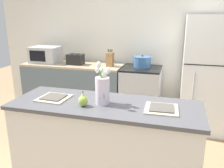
# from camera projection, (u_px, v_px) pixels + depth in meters

# --- Properties ---
(back_wall) EXTENTS (5.20, 0.08, 2.70)m
(back_wall) POSITION_uv_depth(u_px,v_px,m) (140.00, 36.00, 3.95)
(back_wall) COLOR silver
(back_wall) RESTS_ON ground_plane
(kitchen_island) EXTENTS (1.80, 0.66, 0.88)m
(kitchen_island) POSITION_uv_depth(u_px,v_px,m) (105.00, 145.00, 2.36)
(kitchen_island) COLOR silver
(kitchen_island) RESTS_ON ground_plane
(back_counter) EXTENTS (1.68, 0.60, 0.90)m
(back_counter) POSITION_uv_depth(u_px,v_px,m) (74.00, 89.00, 4.11)
(back_counter) COLOR slate
(back_counter) RESTS_ON ground_plane
(stove_range) EXTENTS (0.60, 0.61, 0.90)m
(stove_range) POSITION_uv_depth(u_px,v_px,m) (141.00, 95.00, 3.81)
(stove_range) COLOR #B2B5B7
(stove_range) RESTS_ON ground_plane
(refrigerator) EXTENTS (0.68, 0.67, 1.70)m
(refrigerator) POSITION_uv_depth(u_px,v_px,m) (206.00, 75.00, 3.45)
(refrigerator) COLOR white
(refrigerator) RESTS_ON ground_plane
(flower_vase) EXTENTS (0.14, 0.19, 0.41)m
(flower_vase) POSITION_uv_depth(u_px,v_px,m) (102.00, 88.00, 2.18)
(flower_vase) COLOR silver
(flower_vase) RESTS_ON kitchen_island
(pear_figurine) EXTENTS (0.09, 0.09, 0.14)m
(pear_figurine) POSITION_uv_depth(u_px,v_px,m) (83.00, 100.00, 2.15)
(pear_figurine) COLOR #9EBC47
(pear_figurine) RESTS_ON kitchen_island
(plate_setting_left) EXTENTS (0.30, 0.30, 0.02)m
(plate_setting_left) POSITION_uv_depth(u_px,v_px,m) (54.00, 98.00, 2.36)
(plate_setting_left) COLOR beige
(plate_setting_left) RESTS_ON kitchen_island
(plate_setting_right) EXTENTS (0.30, 0.30, 0.02)m
(plate_setting_right) POSITION_uv_depth(u_px,v_px,m) (162.00, 109.00, 2.08)
(plate_setting_right) COLOR beige
(plate_setting_right) RESTS_ON kitchen_island
(toaster) EXTENTS (0.28, 0.18, 0.17)m
(toaster) POSITION_uv_depth(u_px,v_px,m) (75.00, 59.00, 3.92)
(toaster) COLOR black
(toaster) RESTS_ON back_counter
(cooking_pot) EXTENTS (0.28, 0.28, 0.19)m
(cooking_pot) POSITION_uv_depth(u_px,v_px,m) (142.00, 62.00, 3.71)
(cooking_pot) COLOR #386093
(cooking_pot) RESTS_ON stove_range
(microwave) EXTENTS (0.48, 0.37, 0.27)m
(microwave) POSITION_uv_depth(u_px,v_px,m) (45.00, 55.00, 4.08)
(microwave) COLOR #B7BABC
(microwave) RESTS_ON back_counter
(knife_block) EXTENTS (0.10, 0.14, 0.27)m
(knife_block) POSITION_uv_depth(u_px,v_px,m) (110.00, 59.00, 3.77)
(knife_block) COLOR #A37547
(knife_block) RESTS_ON back_counter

